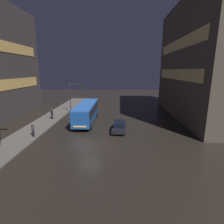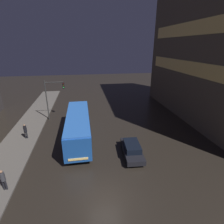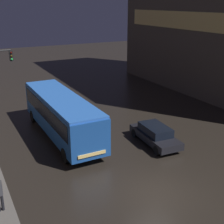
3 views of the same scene
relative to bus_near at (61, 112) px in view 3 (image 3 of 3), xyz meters
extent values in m
plane|color=black|center=(2.02, -9.41, -1.94)|extent=(120.00, 120.00, 0.00)
cube|color=#EAC66B|center=(15.66, 4.65, 5.83)|extent=(0.24, 21.56, 1.80)
cube|color=#194793|center=(0.00, 0.00, -0.17)|extent=(2.64, 10.87, 2.43)
cube|color=black|center=(0.00, 0.00, 0.29)|extent=(2.70, 10.00, 1.10)
cube|color=blue|center=(0.00, 0.00, 1.12)|extent=(2.59, 10.66, 0.16)
cube|color=#F4CC72|center=(0.02, -5.45, -0.99)|extent=(1.82, 0.11, 0.20)
cylinder|color=black|center=(1.22, -4.02, -1.44)|extent=(0.25, 1.00, 1.00)
cylinder|color=black|center=(-1.18, -4.03, -1.44)|extent=(0.25, 1.00, 1.00)
cylinder|color=black|center=(1.18, 4.04, -1.44)|extent=(0.25, 1.00, 1.00)
cylinder|color=black|center=(-1.22, 4.03, -1.44)|extent=(0.25, 1.00, 1.00)
cube|color=black|center=(5.44, -4.28, -1.39)|extent=(2.05, 4.66, 0.50)
cube|color=black|center=(5.44, -4.28, -0.85)|extent=(1.66, 2.60, 0.58)
cylinder|color=black|center=(6.14, -5.91, -1.62)|extent=(0.24, 0.65, 0.64)
cylinder|color=black|center=(4.54, -5.81, -1.62)|extent=(0.24, 0.65, 0.64)
cylinder|color=black|center=(6.35, -2.76, -1.62)|extent=(0.24, 0.65, 0.64)
cylinder|color=black|center=(4.75, -2.66, -1.62)|extent=(0.24, 0.65, 0.64)
cylinder|color=black|center=(-5.50, -7.35, -1.36)|extent=(0.14, 0.14, 0.87)
cube|color=black|center=(-1.99, 6.79, 3.30)|extent=(0.30, 0.24, 0.90)
sphere|color=#390706|center=(-1.99, 6.65, 3.58)|extent=(0.18, 0.18, 0.18)
sphere|color=#3B2B07|center=(-1.99, 6.65, 3.30)|extent=(0.18, 0.18, 0.18)
sphere|color=green|center=(-1.99, 6.65, 3.02)|extent=(0.18, 0.18, 0.18)
camera|label=1|loc=(5.39, -28.05, 6.52)|focal=28.00mm
camera|label=2|loc=(0.92, -19.18, 8.78)|focal=28.00mm
camera|label=3|loc=(-6.64, -20.92, 7.67)|focal=50.00mm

